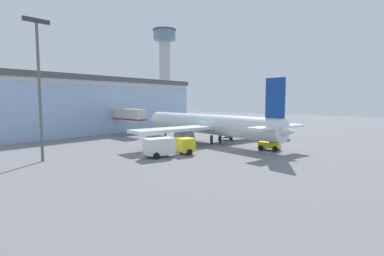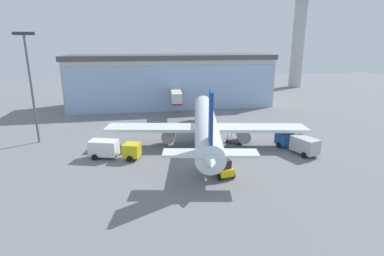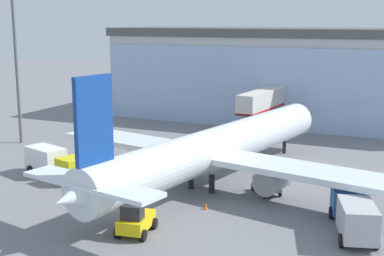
# 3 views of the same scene
# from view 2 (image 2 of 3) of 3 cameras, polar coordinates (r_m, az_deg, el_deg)

# --- Properties ---
(ground) EXTENTS (240.00, 240.00, 0.00)m
(ground) POSITION_cam_2_polar(r_m,az_deg,el_deg) (42.93, 0.79, -6.28)
(ground) COLOR slate
(terminal_building) EXTENTS (53.49, 17.63, 13.41)m
(terminal_building) POSITION_cam_2_polar(r_m,az_deg,el_deg) (80.89, -3.99, 9.05)
(terminal_building) COLOR #B8B8B8
(terminal_building) RESTS_ON ground
(jet_bridge) EXTENTS (2.97, 12.52, 5.91)m
(jet_bridge) POSITION_cam_2_polar(r_m,az_deg,el_deg) (69.56, -3.08, 6.16)
(jet_bridge) COLOR beige
(jet_bridge) RESTS_ON ground
(control_tower) EXTENTS (9.99, 9.99, 38.29)m
(control_tower) POSITION_cam_2_polar(r_m,az_deg,el_deg) (122.89, 19.92, 18.50)
(control_tower) COLOR #B3B3B3
(control_tower) RESTS_ON ground
(apron_light_mast) EXTENTS (3.20, 0.40, 17.88)m
(apron_light_mast) POSITION_cam_2_polar(r_m,az_deg,el_deg) (55.01, -28.45, 8.21)
(apron_light_mast) COLOR #59595E
(apron_light_mast) RESTS_ON ground
(airplane) EXTENTS (32.36, 36.82, 11.11)m
(airplane) POSITION_cam_2_polar(r_m,az_deg,el_deg) (49.10, 2.66, 0.68)
(airplane) COLOR white
(airplane) RESTS_ON ground
(catering_truck) EXTENTS (7.62, 4.09, 2.65)m
(catering_truck) POSITION_cam_2_polar(r_m,az_deg,el_deg) (44.88, -14.83, -3.83)
(catering_truck) COLOR yellow
(catering_truck) RESTS_ON ground
(fuel_truck) EXTENTS (4.47, 7.62, 2.65)m
(fuel_truck) POSITION_cam_2_polar(r_m,az_deg,el_deg) (48.66, 19.51, -2.69)
(fuel_truck) COLOR #2659A5
(fuel_truck) RESTS_ON ground
(baggage_cart) EXTENTS (3.13, 3.09, 1.50)m
(baggage_cart) POSITION_cam_2_polar(r_m,az_deg,el_deg) (50.87, 8.21, -2.27)
(baggage_cart) COLOR slate
(baggage_cart) RESTS_ON ground
(pushback_tug) EXTENTS (2.70, 3.49, 2.30)m
(pushback_tug) POSITION_cam_2_polar(r_m,az_deg,el_deg) (38.15, 5.89, -7.70)
(pushback_tug) COLOR yellow
(pushback_tug) RESTS_ON ground
(safety_cone_nose) EXTENTS (0.36, 0.36, 0.55)m
(safety_cone_nose) POSITION_cam_2_polar(r_m,az_deg,el_deg) (44.90, 6.61, -5.00)
(safety_cone_nose) COLOR orange
(safety_cone_nose) RESTS_ON ground
(safety_cone_wingtip) EXTENTS (0.36, 0.36, 0.55)m
(safety_cone_wingtip) POSITION_cam_2_polar(r_m,az_deg,el_deg) (49.27, -12.78, -3.39)
(safety_cone_wingtip) COLOR orange
(safety_cone_wingtip) RESTS_ON ground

